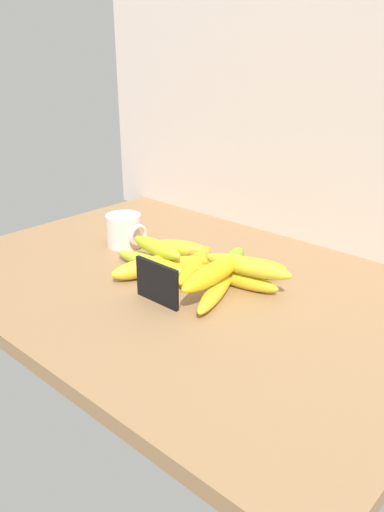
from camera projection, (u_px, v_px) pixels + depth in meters
counter_top at (185, 287)px, 110.02cm from camera, size 110.00×76.00×3.00cm
back_wall at (294, 111)px, 123.53cm from camera, size 130.00×2.00×70.00cm
chalkboard_sign at (157, 284)px, 99.08cm from camera, size 11.00×1.80×8.40cm
coffee_mug at (124, 231)px, 126.98cm from camera, size 10.28×8.78×8.10cm
banana_0 at (235, 271)px, 109.79cm from camera, size 17.82×15.56×3.58cm
banana_1 at (231, 261)px, 114.34cm from camera, size 8.65×15.53×4.02cm
banana_2 at (172, 266)px, 111.72cm from camera, size 12.37×19.88×3.91cm
banana_3 at (179, 249)px, 120.90cm from camera, size 15.47×10.56×4.23cm
banana_4 at (151, 263)px, 114.42cm from camera, size 20.25×5.48×3.32cm
banana_5 at (148, 267)px, 110.96cm from camera, size 9.16×17.60×4.35cm
banana_6 at (214, 263)px, 114.11cm from camera, size 19.33×5.04×3.47cm
banana_7 at (195, 265)px, 112.77cm from camera, size 12.16×20.57×3.77cm
banana_8 at (217, 290)px, 101.62cm from camera, size 10.69×20.46×3.42cm
banana_9 at (242, 280)px, 105.82cm from camera, size 16.70×6.03×3.38cm
banana_10 at (244, 265)px, 112.35cm from camera, size 18.47×12.35×3.97cm
banana_11 at (213, 273)px, 99.99cm from camera, size 5.69×19.46×4.17cm
banana_12 at (157, 248)px, 113.59cm from camera, size 16.07×4.81×3.56cm
banana_13 at (247, 266)px, 103.68cm from camera, size 19.72×7.61×3.80cm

